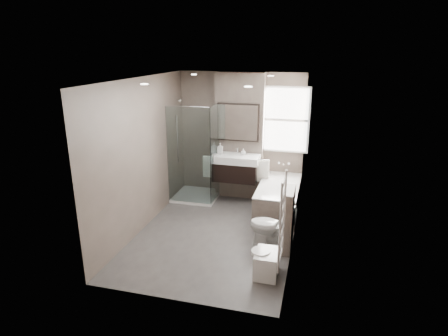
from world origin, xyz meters
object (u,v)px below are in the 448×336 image
(bathtub, at_px, (279,197))
(bidet, at_px, (266,263))
(toilet, at_px, (271,226))
(vanity, at_px, (236,167))

(bathtub, relative_size, bidet, 3.44)
(bathtub, bearing_deg, toilet, -88.09)
(vanity, distance_m, bidet, 2.73)
(bathtub, height_order, bidet, bathtub)
(vanity, bearing_deg, bathtub, -19.37)
(bathtub, xyz_separation_m, toilet, (0.05, -1.35, 0.04))
(bathtub, distance_m, bidet, 2.16)
(vanity, bearing_deg, toilet, -59.92)
(bidet, bearing_deg, toilet, 93.21)
(toilet, distance_m, bidet, 0.82)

